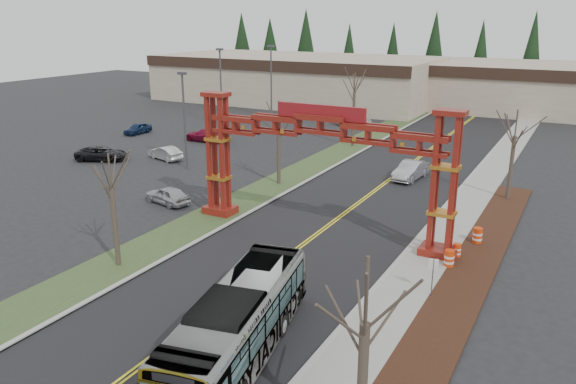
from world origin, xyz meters
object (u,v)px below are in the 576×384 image
Objects in this scene: bare_tree_median_near at (111,188)px; parked_car_mid_b at (138,128)px; bare_tree_right_far at (515,136)px; light_pole_far at (271,77)px; retail_building_east at (558,89)px; bare_tree_median_far at (354,92)px; bare_tree_median_mid at (279,126)px; parked_car_near_b at (165,153)px; light_pole_near at (184,114)px; parked_car_mid_a at (206,135)px; bare_tree_right_near at (365,325)px; barrel_north at (477,236)px; street_sign at (433,270)px; light_pole_mid at (221,82)px; silver_sedan at (410,170)px; retail_building_west at (297,78)px; barrel_south at (449,259)px; gateway_arch at (320,146)px; transit_bus at (238,325)px; parked_car_far_a at (354,120)px; parked_car_near_c at (101,154)px; barrel_mid at (457,251)px.

parked_car_mid_b is at bearing 131.34° from bare_tree_median_near.
light_pole_far is at bearing 146.71° from bare_tree_right_far.
retail_building_east is 4.69× the size of bare_tree_median_far.
bare_tree_median_mid reaches higher than bare_tree_right_far.
retail_building_east reaches higher than parked_car_near_b.
light_pole_far is at bearing 103.82° from light_pole_near.
light_pole_near reaches higher than parked_car_mid_a.
barrel_north is at bearing 90.88° from bare_tree_right_near.
bare_tree_median_far is 3.79× the size of street_sign.
barrel_north is (37.52, -25.53, -5.23)m from light_pole_mid.
silver_sedan is at bearing 81.90° from parked_car_mid_a.
bare_tree_median_mid reaches higher than bare_tree_median_near.
retail_building_west reaches higher than parked_car_mid_a.
gateway_arch is at bearing 171.75° from barrel_south.
transit_bus is 2.77× the size of parked_car_near_b.
light_pole_far is at bearing -159.04° from parked_car_near_b.
gateway_arch is 3.93× the size of parked_car_far_a.
parked_car_near_b is at bearing 11.69° from parked_car_mid_a.
parked_car_far_a reaches higher than parked_car_near_b.
bare_tree_median_mid is at bearing -1.50° from light_pole_near.
parked_car_near_c is 0.71× the size of bare_tree_right_far.
light_pole_far is at bearing 147.54° from silver_sedan.
bare_tree_median_mid is at bearing 96.84° from parked_car_near_b.
street_sign is at bearing -93.09° from bare_tree_right_far.
gateway_arch reaches higher than parked_car_far_a.
silver_sedan is 0.48× the size of light_pole_mid.
light_pole_mid is (2.16, -25.35, 2.02)m from retail_building_west.
retail_building_west is at bearing 39.94° from parked_car_far_a.
retail_building_east reaches higher than bare_tree_median_near.
street_sign is at bearing 77.88° from parked_car_near_b.
parked_car_far_a reaches higher than parked_car_mid_b.
retail_building_east is 74.38m from bare_tree_median_near.
parked_car_far_a is 18.11m from light_pole_mid.
barrel_mid is (-0.99, -13.36, -4.63)m from bare_tree_right_far.
bare_tree_right_near is at bearing -69.92° from silver_sedan.
retail_building_west reaches higher than street_sign.
bare_tree_median_far reaches higher than parked_car_mid_a.
bare_tree_median_far is 1.09× the size of bare_tree_right_near.
bare_tree_median_mid is at bearing 56.36° from parked_car_mid_a.
bare_tree_median_mid is 22.30m from street_sign.
parked_car_near_c is 12.90m from parked_car_mid_a.
silver_sedan is 30.41m from parked_car_near_c.
light_pole_near is (15.82, -10.35, 4.58)m from parked_car_mid_b.
barrel_north is (17.68, -5.66, -4.52)m from bare_tree_median_mid.
parked_car_near_c reaches higher than parked_car_near_b.
parked_car_near_c is 37.71m from barrel_north.
barrel_north is at bearing -20.47° from parked_car_mid_b.
parked_car_mid_a is 20.59m from parked_car_far_a.
light_pole_mid is 0.99× the size of light_pole_far.
barrel_mid is at bearing -90.92° from retail_building_east.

